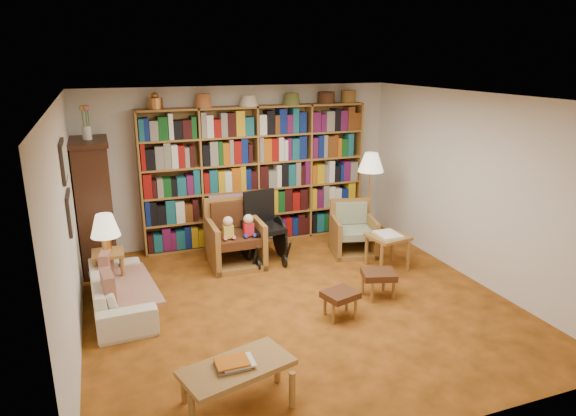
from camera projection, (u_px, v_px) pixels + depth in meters
name	position (u px, v px, depth m)	size (l,w,h in m)	color
floor	(298.00, 302.00, 6.36)	(5.00, 5.00, 0.00)	#AA591A
ceiling	(299.00, 97.00, 5.65)	(5.00, 5.00, 0.00)	white
wall_back	(241.00, 165.00, 8.25)	(5.00, 5.00, 0.00)	silver
wall_front	(423.00, 295.00, 3.76)	(5.00, 5.00, 0.00)	silver
wall_left	(68.00, 230.00, 5.17)	(5.00, 5.00, 0.00)	silver
wall_right	(472.00, 188.00, 6.84)	(5.00, 5.00, 0.00)	silver
bookshelf	(256.00, 171.00, 8.19)	(3.60, 0.30, 2.42)	olive
curio_cabinet	(95.00, 204.00, 7.14)	(0.50, 0.95, 2.40)	#361B0E
framed_pictures	(67.00, 187.00, 5.34)	(0.03, 0.52, 0.97)	black
sofa	(121.00, 291.00, 6.13)	(0.64, 1.64, 0.48)	beige
sofa_throw	(124.00, 286.00, 6.13)	(0.68, 1.28, 0.04)	beige
cushion_left	(106.00, 265.00, 6.34)	(0.12, 0.37, 0.37)	maroon
cushion_right	(108.00, 288.00, 5.71)	(0.12, 0.38, 0.38)	maroon
side_table_lamp	(109.00, 264.00, 6.46)	(0.38, 0.38, 0.58)	olive
table_lamp	(105.00, 227.00, 6.32)	(0.36, 0.36, 0.49)	gold
armchair_leather	(234.00, 237.00, 7.50)	(0.76, 0.82, 0.96)	olive
armchair_sage	(351.00, 233.00, 7.94)	(0.80, 0.81, 0.80)	olive
wheelchair	(262.00, 229.00, 7.61)	(0.59, 0.82, 1.03)	black
floor_lamp	(371.00, 166.00, 7.92)	(0.40, 0.40, 1.51)	gold
side_table_papers	(388.00, 240.00, 7.29)	(0.58, 0.58, 0.53)	olive
footstool_a	(340.00, 296.00, 5.94)	(0.45, 0.41, 0.32)	#452512
footstool_b	(379.00, 276.00, 6.44)	(0.49, 0.45, 0.35)	#452512
coffee_table	(237.00, 370.00, 4.40)	(1.05, 0.72, 0.45)	olive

